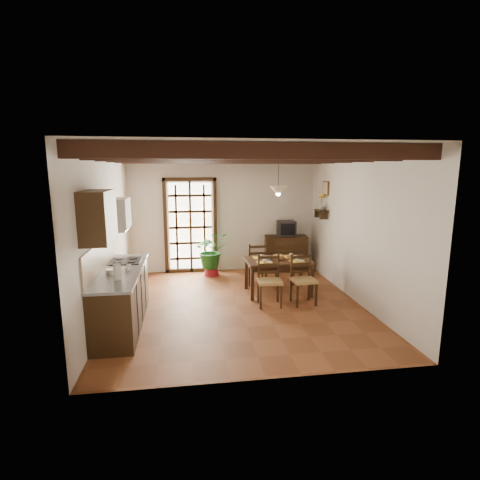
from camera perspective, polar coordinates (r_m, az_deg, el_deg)
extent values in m
plane|color=brown|center=(7.02, -0.34, -9.90)|extent=(5.00, 5.00, 0.00)
cube|color=silver|center=(9.11, -2.54, 3.99)|extent=(4.50, 0.02, 2.80)
cube|color=silver|center=(4.25, 4.36, -4.01)|extent=(4.50, 0.02, 2.80)
cube|color=silver|center=(6.73, -19.70, 0.91)|extent=(0.02, 5.00, 2.80)
cube|color=silver|center=(7.31, 17.40, 1.80)|extent=(0.02, 5.00, 2.80)
cube|color=white|center=(6.57, -0.37, 13.58)|extent=(4.50, 5.00, 0.02)
cube|color=black|center=(4.50, 3.46, 13.42)|extent=(4.50, 0.14, 0.20)
cube|color=black|center=(5.32, 1.57, 13.03)|extent=(4.50, 0.14, 0.20)
cube|color=black|center=(6.15, 0.19, 12.74)|extent=(4.50, 0.14, 0.20)
cube|color=black|center=(6.98, -0.86, 12.51)|extent=(4.50, 0.14, 0.20)
cube|color=black|center=(7.82, -1.68, 12.33)|extent=(4.50, 0.14, 0.20)
cube|color=black|center=(8.65, -2.34, 12.18)|extent=(4.50, 0.14, 0.20)
cube|color=white|center=(9.10, -7.54, 1.99)|extent=(1.01, 0.02, 2.11)
cube|color=black|center=(8.95, -7.72, 9.17)|extent=(1.26, 0.10, 0.08)
cube|color=black|center=(9.06, -11.27, 1.83)|extent=(0.08, 0.10, 2.28)
cube|color=black|center=(9.08, -3.81, 2.03)|extent=(0.08, 0.10, 2.28)
cube|color=black|center=(9.03, -7.54, 1.92)|extent=(1.01, 0.03, 2.02)
cube|color=black|center=(6.33, -17.50, -8.53)|extent=(0.60, 2.20, 0.88)
cube|color=slate|center=(6.20, -17.74, -4.51)|extent=(0.64, 2.25, 0.04)
cube|color=tan|center=(6.20, -20.47, -2.49)|extent=(0.02, 2.20, 0.50)
cube|color=black|center=(5.37, -20.83, 3.33)|extent=(0.35, 0.80, 0.70)
cube|color=white|center=(6.59, -18.27, 3.89)|extent=(0.38, 0.60, 0.50)
cube|color=silver|center=(6.63, -18.13, 1.57)|extent=(0.32, 0.55, 0.04)
cube|color=black|center=(6.72, -17.01, -3.08)|extent=(0.50, 0.55, 0.02)
cylinder|color=white|center=(5.63, -18.20, -4.69)|extent=(0.11, 0.11, 0.24)
cylinder|color=silver|center=(5.97, -19.10, -4.69)|extent=(0.14, 0.14, 0.10)
cube|color=black|center=(7.53, 5.83, -3.14)|extent=(1.29, 0.83, 0.05)
cube|color=black|center=(7.54, 5.82, -3.65)|extent=(1.16, 0.74, 0.09)
cube|color=black|center=(8.10, 9.21, -4.76)|extent=(0.06, 0.06, 0.65)
cube|color=black|center=(7.84, 0.96, -5.15)|extent=(0.06, 0.06, 0.65)
cube|color=black|center=(7.45, 10.86, -6.21)|extent=(0.06, 0.06, 0.65)
cube|color=black|center=(7.16, 1.88, -6.71)|extent=(0.06, 0.06, 0.65)
cube|color=#B18B4B|center=(6.88, 4.54, -6.31)|extent=(0.46, 0.44, 0.05)
cube|color=black|center=(6.98, 4.36, -4.04)|extent=(0.43, 0.07, 0.47)
cube|color=black|center=(6.95, 4.52, -8.12)|extent=(0.44, 0.42, 0.46)
cube|color=#B18B4B|center=(7.05, 9.67, -6.07)|extent=(0.45, 0.43, 0.05)
cube|color=black|center=(7.14, 9.22, -3.90)|extent=(0.43, 0.07, 0.46)
cube|color=black|center=(7.12, 9.61, -7.82)|extent=(0.43, 0.41, 0.45)
cube|color=#B18B4B|center=(8.15, 2.46, -3.59)|extent=(0.44, 0.42, 0.05)
cube|color=black|center=(7.93, 2.74, -2.26)|extent=(0.43, 0.05, 0.47)
cube|color=black|center=(8.21, 2.45, -5.14)|extent=(0.42, 0.40, 0.46)
cube|color=#B18B4B|center=(8.28, 6.84, -3.33)|extent=(0.52, 0.51, 0.05)
cube|color=black|center=(8.06, 6.91, -1.99)|extent=(0.43, 0.14, 0.48)
cube|color=black|center=(8.34, 6.80, -4.89)|extent=(0.50, 0.48, 0.47)
cube|color=yellow|center=(7.27, 3.75, -3.86)|extent=(0.29, 0.22, 0.01)
cube|color=yellow|center=(7.43, 8.61, -3.64)|extent=(0.29, 0.22, 0.01)
cube|color=yellow|center=(7.65, 3.12, -3.10)|extent=(0.29, 0.22, 0.01)
cube|color=yellow|center=(7.81, 7.76, -2.91)|extent=(0.29, 0.22, 0.01)
cylinder|color=olive|center=(7.52, 5.83, -3.03)|extent=(0.20, 0.20, 0.08)
imported|color=white|center=(7.51, 4.05, -2.76)|extent=(0.27, 0.27, 0.05)
cube|color=black|center=(9.29, 6.98, -2.01)|extent=(1.07, 0.59, 0.87)
cube|color=black|center=(9.17, 7.07, 1.79)|extent=(0.45, 0.41, 0.36)
cube|color=black|center=(8.99, 7.39, 1.60)|extent=(0.34, 0.05, 0.27)
cube|color=white|center=(9.33, 6.71, 6.24)|extent=(0.25, 0.03, 0.32)
cone|color=maroon|center=(8.89, -4.38, -4.69)|extent=(0.36, 0.36, 0.22)
imported|color=#144C19|center=(8.78, -4.42, -1.80)|extent=(2.32, 2.11, 2.22)
cube|color=black|center=(8.71, 12.26, 4.42)|extent=(0.20, 0.42, 0.03)
cube|color=black|center=(8.56, 12.64, 3.70)|extent=(0.18, 0.03, 0.18)
cube|color=black|center=(8.88, 11.86, 3.97)|extent=(0.18, 0.03, 0.18)
imported|color=#B2BFB2|center=(8.70, 12.29, 5.08)|extent=(0.15, 0.15, 0.15)
sphere|color=yellow|center=(8.68, 12.35, 6.46)|extent=(0.14, 0.14, 0.14)
cylinder|color=#144C19|center=(8.69, 12.31, 5.47)|extent=(0.01, 0.01, 0.28)
cube|color=brown|center=(8.70, 12.93, 7.70)|extent=(0.03, 0.32, 0.32)
cube|color=#C3B292|center=(8.69, 12.83, 7.70)|extent=(0.01, 0.26, 0.26)
cylinder|color=black|center=(7.40, 5.91, 10.51)|extent=(0.01, 0.01, 0.70)
cone|color=beige|center=(7.41, 5.85, 7.65)|extent=(0.36, 0.36, 0.14)
sphere|color=#FFD88C|center=(7.42, 5.84, 7.03)|extent=(0.09, 0.09, 0.09)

